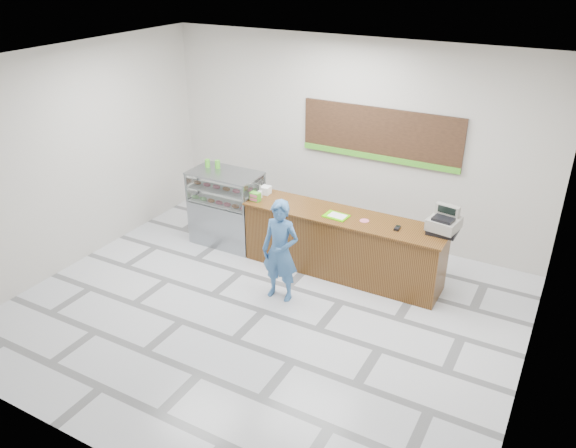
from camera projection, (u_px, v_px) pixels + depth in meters
The scene contains 16 objects.
floor at pixel (263, 311), 8.17m from camera, with size 7.00×7.00×0.00m, color silver.
back_wall at pixel (350, 140), 9.76m from camera, with size 7.00×7.00×0.00m, color beige.
ceiling at pixel (257, 66), 6.63m from camera, with size 7.00×7.00×0.00m, color silver.
sales_counter at pixel (342, 245), 8.93m from camera, with size 3.26×0.76×1.03m.
display_case at pixel (226, 207), 9.81m from camera, with size 1.22×0.72×1.33m.
menu_board at pixel (380, 135), 9.41m from camera, with size 2.80×0.06×0.90m.
cash_register at pixel (444, 223), 8.13m from camera, with size 0.47×0.49×0.39m.
card_terminal at pixel (397, 228), 8.26m from camera, with size 0.07×0.14×0.04m, color black.
serving_tray at pixel (336, 216), 8.66m from camera, with size 0.39×0.29×0.02m.
napkin_box at pixel (266, 190), 9.43m from camera, with size 0.16×0.16×0.13m, color white.
straw_cup at pixel (260, 194), 9.30m from camera, with size 0.08×0.08×0.12m, color silver.
promo_box at pixel (255, 197), 9.17m from camera, with size 0.16×0.11×0.15m, color green.
donut_decal at pixel (364, 221), 8.53m from camera, with size 0.14×0.14×0.00m, color #DB617B.
green_cup_left at pixel (207, 163), 9.74m from camera, with size 0.09×0.09×0.14m, color green.
green_cup_right at pixel (218, 164), 9.69m from camera, with size 0.09×0.09×0.14m, color green.
customer at pixel (280, 251), 8.18m from camera, with size 0.57×0.38×1.57m, color #3A689E.
Camera 1 is at (3.58, -5.75, 4.76)m, focal length 35.00 mm.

